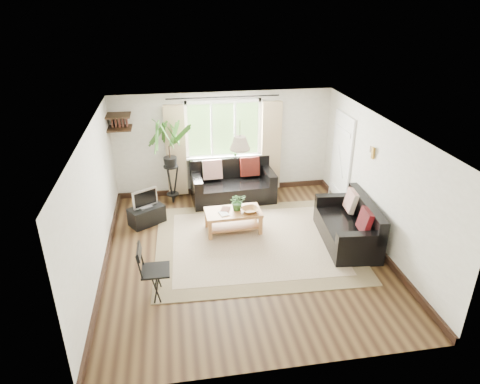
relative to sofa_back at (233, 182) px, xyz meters
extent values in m
plane|color=black|center=(-0.14, -2.23, -0.44)|extent=(5.50, 5.50, 0.00)
plane|color=white|center=(-0.14, -2.23, 1.96)|extent=(5.50, 5.50, 0.00)
cube|color=beige|center=(-0.14, 0.52, 0.76)|extent=(5.00, 0.02, 2.40)
cube|color=beige|center=(-0.14, -4.98, 0.76)|extent=(5.00, 0.02, 2.40)
cube|color=beige|center=(-2.64, -2.23, 0.76)|extent=(0.02, 5.50, 2.40)
cube|color=beige|center=(2.36, -2.23, 0.76)|extent=(0.02, 5.50, 2.40)
cube|color=beige|center=(0.14, -1.92, -0.43)|extent=(3.87, 3.36, 0.02)
cube|color=silver|center=(2.33, -0.53, 0.56)|extent=(0.06, 0.96, 2.06)
imported|color=#2D5E25|center=(-0.11, -1.37, 0.19)|extent=(0.34, 0.29, 0.36)
imported|color=olive|center=(0.12, -1.51, 0.06)|extent=(0.41, 0.41, 0.08)
imported|color=silver|center=(-0.48, -1.53, 0.02)|extent=(0.21, 0.25, 0.02)
imported|color=#4F2D1F|center=(-0.43, -1.31, 0.03)|extent=(0.24, 0.27, 0.02)
cube|color=black|center=(-1.93, -0.82, -0.25)|extent=(0.80, 0.70, 0.38)
imported|color=#2D6023|center=(0.11, 0.40, 0.63)|extent=(0.14, 0.10, 0.27)
camera|label=1|loc=(-1.29, -8.83, 3.94)|focal=32.00mm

